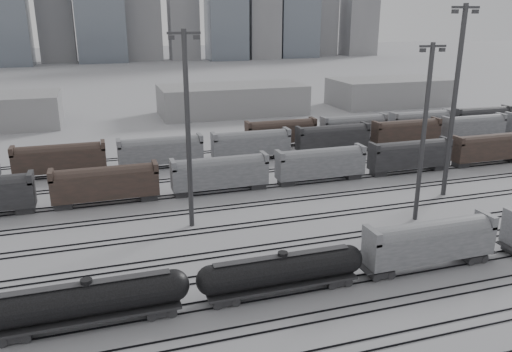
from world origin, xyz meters
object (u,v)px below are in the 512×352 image
object	(u,v)px
tank_car_a	(88,300)
tank_car_b	(282,271)
hopper_car_a	(430,240)
light_mast_c	(424,130)

from	to	relation	value
tank_car_a	tank_car_b	xyz separation A→B (m)	(18.05, 0.00, -0.09)
hopper_car_a	light_mast_c	distance (m)	16.68
tank_car_b	hopper_car_a	size ratio (longest dim) A/B	1.15
tank_car_a	light_mast_c	distance (m)	44.62
hopper_car_a	tank_car_a	bearing A→B (deg)	-180.00
tank_car_a	hopper_car_a	xyz separation A→B (m)	(34.85, 0.00, 0.75)
tank_car_a	tank_car_b	bearing A→B (deg)	0.00
tank_car_b	light_mast_c	distance (m)	28.46
tank_car_b	light_mast_c	size ratio (longest dim) A/B	0.74
hopper_car_a	light_mast_c	bearing A→B (deg)	60.39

